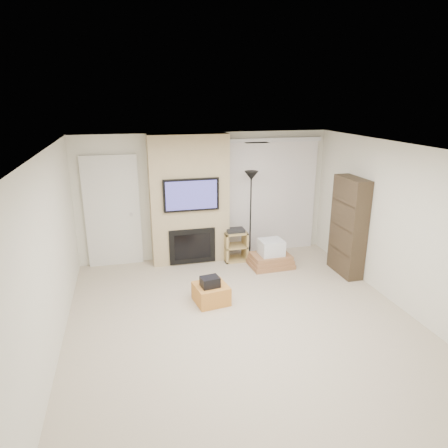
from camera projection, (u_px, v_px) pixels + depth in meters
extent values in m
cube|color=#C4B298|center=(244.00, 324.00, 5.79)|extent=(5.00, 5.50, 0.00)
cube|color=white|center=(247.00, 150.00, 5.03)|extent=(5.00, 5.50, 0.00)
cube|color=silver|center=(205.00, 196.00, 7.95)|extent=(5.00, 0.00, 2.50)
cube|color=silver|center=(357.00, 373.00, 2.86)|extent=(5.00, 0.00, 2.50)
cube|color=silver|center=(48.00, 260.00, 4.83)|extent=(0.00, 5.50, 2.50)
cube|color=silver|center=(405.00, 229.00, 5.98)|extent=(0.00, 5.50, 2.50)
cube|color=silver|center=(257.00, 143.00, 5.86)|extent=(0.35, 0.18, 0.01)
cube|color=#C98033|center=(211.00, 294.00, 6.35)|extent=(0.57, 0.57, 0.30)
cube|color=black|center=(210.00, 282.00, 6.24)|extent=(0.31, 0.26, 0.16)
cube|color=tan|center=(189.00, 200.00, 7.68)|extent=(1.50, 0.40, 2.50)
cube|color=black|center=(191.00, 195.00, 7.42)|extent=(1.05, 0.06, 0.62)
cube|color=navy|center=(192.00, 195.00, 7.39)|extent=(0.96, 0.00, 0.54)
cube|color=black|center=(192.00, 246.00, 7.76)|extent=(0.90, 0.04, 0.70)
cube|color=black|center=(193.00, 247.00, 7.74)|extent=(0.70, 0.02, 0.50)
cube|color=silver|center=(113.00, 212.00, 7.55)|extent=(1.02, 0.08, 2.14)
cube|color=#AEA99B|center=(113.00, 214.00, 7.57)|extent=(0.90, 0.05, 2.05)
cylinder|color=silver|center=(131.00, 214.00, 7.61)|extent=(0.07, 0.06, 0.07)
cube|color=silver|center=(274.00, 140.00, 7.89)|extent=(1.98, 0.10, 0.08)
cube|color=white|center=(272.00, 198.00, 8.26)|extent=(1.90, 0.03, 2.29)
cylinder|color=black|center=(250.00, 259.00, 8.08)|extent=(0.27, 0.27, 0.03)
cylinder|color=black|center=(250.00, 219.00, 7.83)|extent=(0.03, 0.03, 1.68)
cone|color=black|center=(251.00, 176.00, 7.57)|extent=(0.27, 0.27, 0.17)
cube|color=tan|center=(225.00, 247.00, 7.93)|extent=(0.04, 0.38, 0.60)
cube|color=tan|center=(245.00, 245.00, 8.02)|extent=(0.04, 0.38, 0.60)
cube|color=tan|center=(235.00, 259.00, 8.06)|extent=(0.45, 0.38, 0.03)
cube|color=tan|center=(235.00, 246.00, 7.97)|extent=(0.45, 0.38, 0.03)
cube|color=tan|center=(235.00, 232.00, 7.89)|extent=(0.45, 0.38, 0.03)
cube|color=black|center=(235.00, 230.00, 7.87)|extent=(0.35, 0.25, 0.06)
cube|color=#9E6942|center=(270.00, 264.00, 7.75)|extent=(0.83, 0.64, 0.09)
cube|color=#9E6942|center=(271.00, 260.00, 7.73)|extent=(0.79, 0.60, 0.08)
cube|color=#9E6942|center=(271.00, 256.00, 7.70)|extent=(0.74, 0.56, 0.08)
cube|color=silver|center=(271.00, 247.00, 7.65)|extent=(0.46, 0.41, 0.29)
cube|color=#322619|center=(348.00, 227.00, 7.22)|extent=(0.30, 0.80, 1.80)
cube|color=#322619|center=(345.00, 250.00, 7.35)|extent=(0.26, 0.72, 0.02)
cube|color=#322619|center=(347.00, 227.00, 7.21)|extent=(0.26, 0.72, 0.02)
cube|color=#322619|center=(350.00, 203.00, 7.08)|extent=(0.26, 0.72, 0.02)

